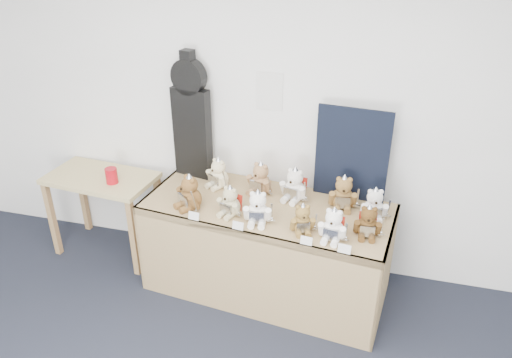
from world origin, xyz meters
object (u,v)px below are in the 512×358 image
(teddy_front_right, at_px, (302,220))
(teddy_front_far_right, at_px, (333,226))
(side_table, at_px, (102,189))
(teddy_front_end, at_px, (368,223))
(teddy_front_far_left, at_px, (189,193))
(teddy_back_right, at_px, (343,194))
(teddy_back_centre_left, at_px, (260,179))
(teddy_front_centre, at_px, (258,209))
(teddy_back_left, at_px, (218,174))
(red_cup, at_px, (112,176))
(display_table, at_px, (263,230))
(teddy_front_left, at_px, (230,202))
(guitar_case, at_px, (191,117))
(teddy_back_centre_right, at_px, (294,186))
(teddy_back_end, at_px, (374,205))

(teddy_front_right, xyz_separation_m, teddy_front_far_right, (0.21, -0.04, 0.01))
(side_table, xyz_separation_m, teddy_front_far_right, (2.03, -0.46, 0.25))
(teddy_front_right, distance_m, teddy_front_end, 0.44)
(teddy_front_far_left, height_order, teddy_back_right, teddy_front_far_left)
(side_table, distance_m, teddy_back_centre_left, 1.42)
(side_table, relative_size, teddy_front_far_left, 3.22)
(teddy_front_centre, bearing_deg, teddy_front_right, -13.26)
(teddy_front_right, distance_m, teddy_back_left, 0.90)
(teddy_front_centre, bearing_deg, teddy_back_centre_left, 94.81)
(red_cup, height_order, teddy_front_far_right, teddy_front_far_right)
(display_table, distance_m, teddy_front_left, 0.37)
(teddy_front_end, bearing_deg, red_cup, 169.50)
(teddy_front_left, relative_size, teddy_back_left, 0.94)
(display_table, height_order, guitar_case, guitar_case)
(teddy_front_end, relative_size, teddy_back_centre_right, 0.88)
(teddy_front_end, bearing_deg, teddy_front_far_right, -157.84)
(red_cup, xyz_separation_m, teddy_back_right, (1.89, 0.06, 0.07))
(teddy_front_far_left, distance_m, teddy_back_centre_left, 0.58)
(teddy_back_centre_left, bearing_deg, teddy_back_centre_right, 13.28)
(teddy_back_centre_left, bearing_deg, teddy_front_right, -26.94)
(side_table, distance_m, teddy_back_left, 1.08)
(teddy_front_left, xyz_separation_m, teddy_front_right, (0.55, -0.09, -0.01))
(guitar_case, distance_m, teddy_front_right, 1.27)
(side_table, distance_m, teddy_front_end, 2.30)
(teddy_back_end, bearing_deg, guitar_case, 156.91)
(teddy_back_right, bearing_deg, teddy_front_end, -64.14)
(teddy_front_left, relative_size, teddy_front_right, 1.07)
(teddy_front_left, bearing_deg, red_cup, -173.10)
(side_table, bearing_deg, teddy_back_right, 5.00)
(display_table, xyz_separation_m, teddy_back_end, (0.79, 0.11, 0.28))
(display_table, bearing_deg, guitar_case, 155.43)
(display_table, bearing_deg, teddy_front_end, -3.08)
(teddy_front_far_right, relative_size, teddy_back_end, 0.99)
(red_cup, bearing_deg, teddy_front_far_right, -11.36)
(side_table, bearing_deg, red_cup, -20.62)
(display_table, height_order, teddy_back_left, teddy_back_left)
(side_table, bearing_deg, display_table, -2.88)
(red_cup, distance_m, teddy_back_centre_right, 1.52)
(teddy_front_left, bearing_deg, teddy_front_centre, 6.11)
(teddy_front_left, bearing_deg, teddy_front_far_right, 10.10)
(teddy_front_centre, bearing_deg, teddy_back_centre_right, 56.97)
(teddy_front_left, bearing_deg, side_table, -174.96)
(red_cup, bearing_deg, guitar_case, 24.42)
(teddy_front_left, relative_size, teddy_back_centre_left, 0.89)
(teddy_front_left, distance_m, teddy_front_right, 0.56)
(teddy_back_centre_right, bearing_deg, side_table, -163.77)
(side_table, distance_m, teddy_front_far_right, 2.10)
(red_cup, xyz_separation_m, teddy_front_left, (1.11, -0.25, 0.06))
(teddy_back_centre_left, bearing_deg, red_cup, -153.61)
(teddy_front_centre, bearing_deg, teddy_back_end, 11.18)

